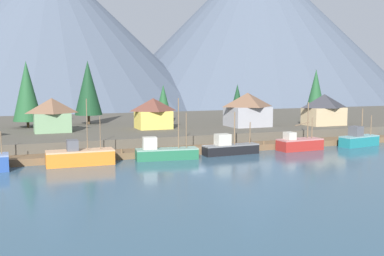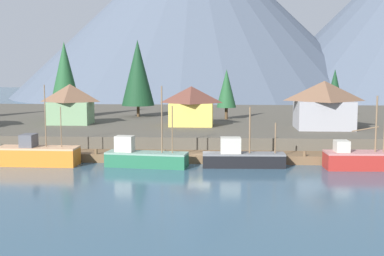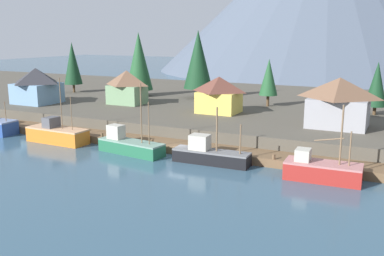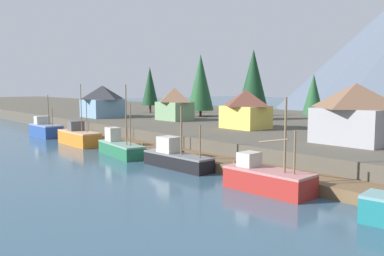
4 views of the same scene
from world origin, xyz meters
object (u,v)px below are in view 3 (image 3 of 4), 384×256
(fishing_boat_red, at_px, (322,170))
(conifer_back_right, at_px, (377,84))
(conifer_mid_right, at_px, (198,59))
(fishing_boat_black, at_px, (209,154))
(house_blue, at_px, (37,85))
(conifer_near_left, at_px, (73,63))
(house_green, at_px, (127,87))
(fishing_boat_orange, at_px, (57,134))
(house_grey, at_px, (339,102))
(conifer_back_left, at_px, (139,61))
(fishing_boat_green, at_px, (129,145))
(house_yellow, at_px, (219,94))
(conifer_near_right, at_px, (269,77))

(fishing_boat_red, height_order, conifer_back_right, conifer_back_right)
(conifer_mid_right, bearing_deg, fishing_boat_black, -62.23)
(house_blue, height_order, conifer_near_left, conifer_near_left)
(house_green, distance_m, house_blue, 16.58)
(fishing_boat_black, bearing_deg, fishing_boat_orange, 178.48)
(fishing_boat_orange, xyz_separation_m, house_grey, (34.99, 16.17, 4.73))
(conifer_back_right, bearing_deg, fishing_boat_black, -119.58)
(conifer_back_left, bearing_deg, fishing_boat_black, -45.60)
(fishing_boat_black, xyz_separation_m, conifer_back_left, (-28.85, 29.47, 8.45))
(fishing_boat_green, relative_size, house_green, 1.44)
(fishing_boat_black, relative_size, conifer_back_left, 0.72)
(fishing_boat_black, distance_m, conifer_back_left, 42.10)
(fishing_boat_black, distance_m, conifer_back_right, 32.49)
(house_yellow, bearing_deg, house_grey, -8.66)
(fishing_boat_orange, distance_m, conifer_back_right, 48.29)
(fishing_boat_orange, distance_m, house_blue, 22.31)
(fishing_boat_green, height_order, conifer_near_left, conifer_near_left)
(fishing_boat_green, bearing_deg, house_blue, 162.67)
(conifer_back_left, bearing_deg, house_green, -69.03)
(fishing_boat_black, distance_m, conifer_near_right, 29.22)
(house_blue, bearing_deg, fishing_boat_red, -14.26)
(house_grey, xyz_separation_m, conifer_back_left, (-40.74, 13.59, 3.63))
(conifer_near_right, bearing_deg, conifer_near_left, -179.29)
(fishing_boat_green, bearing_deg, conifer_near_right, 79.78)
(house_green, distance_m, house_yellow, 18.33)
(house_yellow, bearing_deg, fishing_boat_green, -101.97)
(house_yellow, distance_m, conifer_near_left, 39.26)
(fishing_boat_red, xyz_separation_m, house_green, (-37.88, 19.98, 4.50))
(conifer_near_left, relative_size, conifer_back_left, 0.84)
(fishing_boat_red, bearing_deg, house_yellow, 133.33)
(house_grey, distance_m, house_green, 37.15)
(conifer_near_left, distance_m, conifer_back_left, 16.04)
(conifer_back_right, bearing_deg, house_grey, -108.04)
(fishing_boat_black, relative_size, fishing_boat_red, 1.15)
(fishing_boat_red, distance_m, house_grey, 16.98)
(house_yellow, relative_size, conifer_back_right, 0.80)
(house_blue, bearing_deg, house_green, 23.00)
(fishing_boat_green, height_order, conifer_near_right, conifer_near_right)
(house_green, height_order, conifer_back_left, conifer_back_left)
(conifer_back_right, bearing_deg, fishing_boat_green, -133.28)
(fishing_boat_green, xyz_separation_m, house_grey, (22.73, 16.39, 4.86))
(fishing_boat_black, bearing_deg, conifer_mid_right, 115.53)
(house_green, bearing_deg, conifer_near_left, 157.16)
(house_grey, bearing_deg, conifer_mid_right, 150.75)
(conifer_near_right, bearing_deg, conifer_back_right, -2.38)
(conifer_near_right, relative_size, conifer_back_right, 0.99)
(fishing_boat_green, height_order, house_yellow, fishing_boat_green)
(fishing_boat_green, bearing_deg, fishing_boat_orange, -173.52)
(conifer_near_left, bearing_deg, fishing_boat_orange, -52.44)
(fishing_boat_orange, bearing_deg, fishing_boat_red, 1.10)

